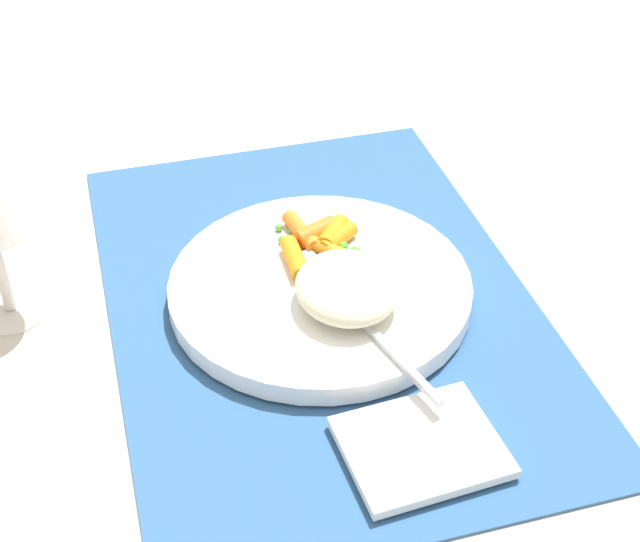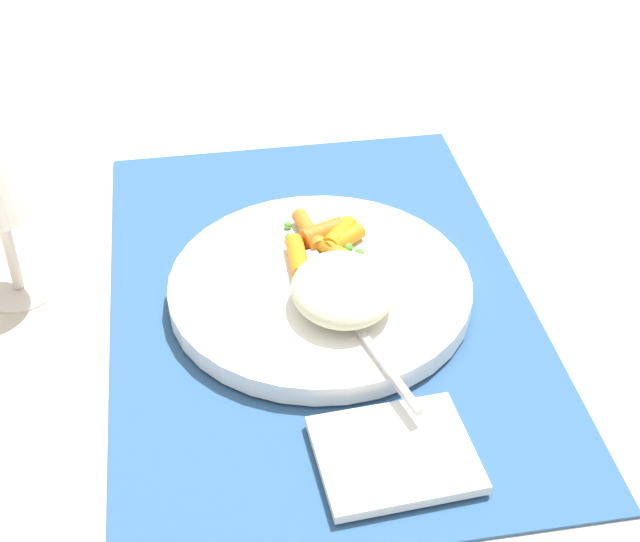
# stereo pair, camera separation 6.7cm
# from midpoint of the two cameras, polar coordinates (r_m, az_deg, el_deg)

# --- Properties ---
(ground_plane) EXTENTS (2.40, 2.40, 0.00)m
(ground_plane) POSITION_cam_midpoint_polar(r_m,az_deg,el_deg) (0.81, -2.39, -1.98)
(ground_plane) COLOR beige
(placemat) EXTENTS (0.52, 0.36, 0.01)m
(placemat) POSITION_cam_midpoint_polar(r_m,az_deg,el_deg) (0.81, -2.39, -1.82)
(placemat) COLOR #2D5684
(placemat) RESTS_ON ground_plane
(plate) EXTENTS (0.26, 0.26, 0.02)m
(plate) POSITION_cam_midpoint_polar(r_m,az_deg,el_deg) (0.80, -2.41, -1.16)
(plate) COLOR white
(plate) RESTS_ON placemat
(rice_mound) EXTENTS (0.09, 0.08, 0.03)m
(rice_mound) POSITION_cam_midpoint_polar(r_m,az_deg,el_deg) (0.76, -0.89, -1.10)
(rice_mound) COLOR beige
(rice_mound) RESTS_ON plate
(carrot_portion) EXTENTS (0.09, 0.07, 0.02)m
(carrot_portion) POSITION_cam_midpoint_polar(r_m,az_deg,el_deg) (0.83, -2.46, 1.86)
(carrot_portion) COLOR orange
(carrot_portion) RESTS_ON plate
(pea_scatter) EXTENTS (0.09, 0.07, 0.01)m
(pea_scatter) POSITION_cam_midpoint_polar(r_m,az_deg,el_deg) (0.82, -1.88, 1.42)
(pea_scatter) COLOR #598C42
(pea_scatter) RESTS_ON plate
(fork) EXTENTS (0.20, 0.07, 0.01)m
(fork) POSITION_cam_midpoint_polar(r_m,az_deg,el_deg) (0.76, -0.78, -2.31)
(fork) COLOR silver
(fork) RESTS_ON plate
(napkin) EXTENTS (0.10, 0.12, 0.01)m
(napkin) POSITION_cam_midpoint_polar(r_m,az_deg,el_deg) (0.68, 3.34, -10.79)
(napkin) COLOR white
(napkin) RESTS_ON placemat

